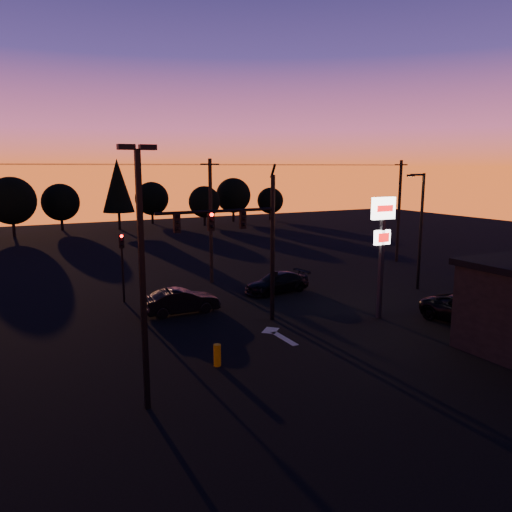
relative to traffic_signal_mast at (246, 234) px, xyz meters
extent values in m
plane|color=black|center=(0.10, -3.99, -4.94)|extent=(120.00, 120.00, 0.00)
cube|color=beige|center=(0.60, -2.99, -4.93)|extent=(0.35, 2.20, 0.01)
cube|color=beige|center=(0.60, -1.59, -4.93)|extent=(1.20, 1.20, 0.01)
cylinder|color=black|center=(1.60, 0.01, -0.94)|extent=(0.24, 0.24, 8.00)
cylinder|color=black|center=(1.60, 0.01, 3.26)|extent=(0.14, 0.52, 0.76)
cylinder|color=black|center=(-1.65, 0.01, 1.26)|extent=(6.50, 0.16, 0.16)
cube|color=black|center=(-0.20, 0.01, 0.76)|extent=(0.32, 0.22, 0.95)
sphere|color=black|center=(-0.20, -0.12, 1.11)|extent=(0.18, 0.18, 0.18)
sphere|color=black|center=(-0.20, -0.12, 0.81)|extent=(0.18, 0.18, 0.18)
sphere|color=black|center=(-0.20, -0.12, 0.51)|extent=(0.18, 0.18, 0.18)
cube|color=black|center=(-2.00, 0.01, 0.76)|extent=(0.32, 0.22, 0.95)
sphere|color=#FF0705|center=(-2.00, -0.12, 1.11)|extent=(0.18, 0.18, 0.18)
sphere|color=black|center=(-2.00, -0.12, 0.81)|extent=(0.18, 0.18, 0.18)
sphere|color=black|center=(-2.00, -0.12, 0.51)|extent=(0.18, 0.18, 0.18)
cube|color=black|center=(-3.80, 0.01, 0.76)|extent=(0.32, 0.22, 0.95)
sphere|color=black|center=(-3.80, -0.12, 1.11)|extent=(0.18, 0.18, 0.18)
sphere|color=black|center=(-3.80, -0.12, 0.81)|extent=(0.18, 0.18, 0.18)
sphere|color=black|center=(-3.80, -0.12, 0.51)|extent=(0.18, 0.18, 0.18)
cube|color=black|center=(1.78, 0.01, -2.34)|extent=(0.22, 0.18, 0.28)
cylinder|color=black|center=(-4.90, 7.51, -3.14)|extent=(0.14, 0.14, 3.60)
cube|color=black|center=(-4.90, 7.51, -1.04)|extent=(0.30, 0.20, 0.90)
sphere|color=#FF0705|center=(-4.90, 7.39, -0.72)|extent=(0.18, 0.18, 0.18)
sphere|color=black|center=(-4.90, 7.39, -1.00)|extent=(0.18, 0.18, 0.18)
sphere|color=black|center=(-4.90, 7.39, -1.28)|extent=(0.18, 0.18, 0.18)
cube|color=black|center=(-7.40, -6.99, -0.44)|extent=(0.18, 0.18, 9.00)
cube|color=black|center=(-7.75, -6.99, 4.11)|extent=(0.55, 0.30, 0.18)
cube|color=black|center=(-7.05, -6.99, 4.11)|extent=(0.55, 0.30, 0.18)
cube|color=black|center=(7.10, -2.49, -1.74)|extent=(0.22, 0.22, 6.40)
cube|color=white|center=(7.10, -2.49, 1.26)|extent=(1.50, 0.25, 1.20)
cube|color=red|center=(7.10, -2.63, 1.26)|extent=(1.10, 0.02, 0.35)
cube|color=white|center=(7.10, -2.49, -0.34)|extent=(1.00, 0.22, 0.80)
cube|color=red|center=(7.10, -2.62, -0.34)|extent=(0.75, 0.02, 0.50)
cylinder|color=black|center=(14.10, 1.51, -0.94)|extent=(0.20, 0.20, 8.00)
cylinder|color=black|center=(13.50, 1.51, 2.96)|extent=(1.20, 0.14, 0.14)
cube|color=black|center=(12.90, 1.51, 2.91)|extent=(0.50, 0.22, 0.14)
plane|color=#FFB759|center=(12.90, 1.51, 2.83)|extent=(0.35, 0.35, 0.00)
cylinder|color=black|center=(2.10, 10.01, -0.44)|extent=(0.26, 0.26, 9.00)
cube|color=black|center=(2.10, 10.01, 3.66)|extent=(1.40, 0.10, 0.10)
cylinder|color=black|center=(20.10, 10.01, -0.44)|extent=(0.26, 0.26, 9.00)
cube|color=black|center=(20.10, 10.01, 3.66)|extent=(1.40, 0.10, 0.10)
cylinder|color=black|center=(-6.90, 9.41, 3.61)|extent=(18.00, 0.02, 0.02)
cylinder|color=black|center=(-6.90, 10.01, 3.66)|extent=(18.00, 0.02, 0.02)
cylinder|color=black|center=(-6.90, 10.61, 3.61)|extent=(18.00, 0.02, 0.02)
cylinder|color=black|center=(11.10, 9.41, 3.61)|extent=(18.00, 0.02, 0.02)
cylinder|color=black|center=(11.10, 10.01, 3.66)|extent=(18.00, 0.02, 0.02)
cylinder|color=black|center=(11.10, 10.61, 3.61)|extent=(18.00, 0.02, 0.02)
cube|color=black|center=(9.10, -7.47, -3.54)|extent=(2.20, 0.05, 1.60)
cylinder|color=#BD8002|center=(-3.71, -4.63, -4.46)|extent=(0.32, 0.32, 0.96)
cylinder|color=black|center=(-9.90, 44.01, -4.06)|extent=(0.36, 0.36, 1.75)
sphere|color=black|center=(-9.90, 44.01, -0.56)|extent=(5.77, 5.78, 5.78)
cylinder|color=black|center=(-3.90, 48.01, -4.19)|extent=(0.36, 0.36, 1.50)
sphere|color=black|center=(-3.90, 48.01, -1.19)|extent=(4.95, 4.95, 4.95)
cylinder|color=black|center=(3.10, 45.01, -3.75)|extent=(0.36, 0.36, 2.38)
cone|color=black|center=(3.10, 45.01, 1.00)|extent=(4.18, 4.18, 7.12)
cylinder|color=black|center=(9.10, 50.01, -4.19)|extent=(0.36, 0.36, 1.50)
sphere|color=black|center=(9.10, 50.01, -1.19)|extent=(4.95, 4.95, 4.95)
cylinder|color=black|center=(15.10, 44.01, -4.25)|extent=(0.36, 0.36, 1.38)
sphere|color=black|center=(15.10, 44.01, -1.50)|extent=(4.54, 4.54, 4.54)
cylinder|color=black|center=(21.10, 47.01, -4.12)|extent=(0.36, 0.36, 1.62)
sphere|color=black|center=(21.10, 47.01, -0.87)|extent=(5.36, 5.36, 5.36)
cylinder|color=black|center=(27.10, 46.01, -4.31)|extent=(0.36, 0.36, 1.25)
sphere|color=black|center=(27.10, 46.01, -1.81)|extent=(4.12, 4.12, 4.12)
imported|color=black|center=(-2.48, 3.57, -4.21)|extent=(4.41, 1.61, 1.44)
imported|color=black|center=(4.92, 5.24, -4.26)|extent=(4.83, 2.40, 1.35)
imported|color=black|center=(10.74, -5.82, -4.17)|extent=(3.46, 5.85, 1.52)
camera|label=1|loc=(-11.59, -23.35, 3.49)|focal=35.00mm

